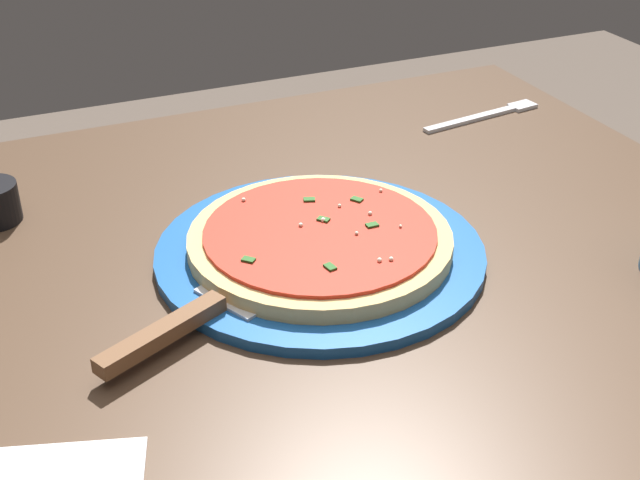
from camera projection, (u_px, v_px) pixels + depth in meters
name	position (u px, v px, depth m)	size (l,w,h in m)	color
restaurant_table	(367.00, 385.00, 0.92)	(0.91, 0.89, 0.76)	black
serving_plate	(320.00, 253.00, 0.86)	(0.33, 0.33, 0.01)	#195199
pizza	(320.00, 239.00, 0.85)	(0.26, 0.26, 0.02)	#DBB26B
pizza_server	(199.00, 314.00, 0.75)	(0.13, 0.22, 0.01)	silver
fork	(488.00, 115.00, 1.17)	(0.04, 0.19, 0.00)	silver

